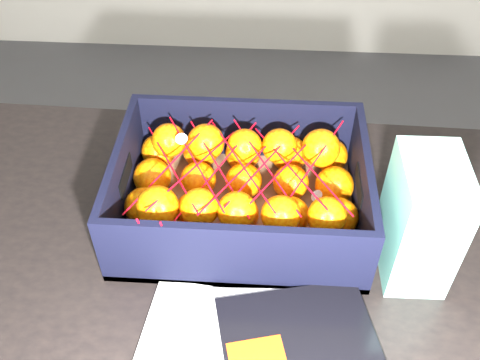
{
  "coord_description": "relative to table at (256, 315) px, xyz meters",
  "views": [
    {
      "loc": [
        0.19,
        -0.66,
        1.44
      ],
      "look_at": [
        0.15,
        -0.07,
        0.86
      ],
      "focal_mm": 40.77,
      "sensor_mm": 36.0,
      "label": 1
    }
  ],
  "objects": [
    {
      "name": "clementine_heap",
      "position": [
        -0.03,
        0.14,
        0.16
      ],
      "size": [
        0.38,
        0.28,
        0.11
      ],
      "color": "#FF6D05",
      "rests_on": "produce_crate"
    },
    {
      "name": "produce_crate",
      "position": [
        -0.03,
        0.13,
        0.14
      ],
      "size": [
        0.4,
        0.3,
        0.13
      ],
      "color": "#8E6541",
      "rests_on": "table"
    },
    {
      "name": "mesh_net",
      "position": [
        -0.04,
        0.13,
        0.21
      ],
      "size": [
        0.33,
        0.26,
        0.09
      ],
      "color": "red",
      "rests_on": "clementine_heap"
    },
    {
      "name": "table",
      "position": [
        0.0,
        0.0,
        0.0
      ],
      "size": [
        1.22,
        0.83,
        0.75
      ],
      "color": "black",
      "rests_on": "ground"
    },
    {
      "name": "retail_carton",
      "position": [
        0.23,
        0.05,
        0.2
      ],
      "size": [
        0.09,
        0.13,
        0.2
      ],
      "primitive_type": "cube",
      "rotation": [
        0.0,
        0.0,
        0.01
      ],
      "color": "white",
      "rests_on": "table"
    }
  ]
}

